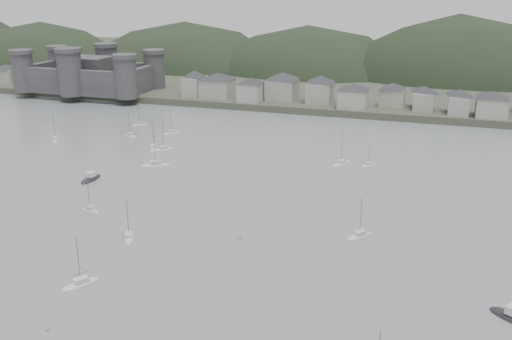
% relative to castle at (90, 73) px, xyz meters
% --- Properties ---
extents(far_shore_land, '(900.00, 250.00, 3.00)m').
position_rel_castle_xyz_m(far_shore_land, '(120.00, 115.20, -9.46)').
color(far_shore_land, '#383D2D').
rests_on(far_shore_land, ground).
extents(forested_ridge, '(851.55, 103.94, 102.57)m').
position_rel_castle_xyz_m(forested_ridge, '(124.83, 89.60, -22.25)').
color(forested_ridge, black).
rests_on(forested_ridge, ground).
extents(castle, '(66.00, 43.00, 20.00)m').
position_rel_castle_xyz_m(castle, '(0.00, 0.00, 0.00)').
color(castle, '#373739').
rests_on(castle, far_shore_land).
extents(waterfront_town, '(451.48, 28.46, 12.92)m').
position_rel_castle_xyz_m(waterfront_town, '(170.59, 3.54, -2.30)').
color(waterfront_town, '#A5A397').
rests_on(waterfront_town, far_shore_land).
extents(sailboat_lead, '(6.03, 7.39, 10.04)m').
position_rel_castle_xyz_m(sailboat_lead, '(35.21, -77.22, -10.78)').
color(sailboat_lead, beige).
rests_on(sailboat_lead, ground).
extents(moored_fleet, '(249.48, 149.16, 13.06)m').
position_rel_castle_xyz_m(moored_fleet, '(104.34, -115.44, -10.79)').
color(moored_fleet, beige).
rests_on(moored_fleet, ground).
extents(motor_launch_far, '(3.20, 8.87, 4.10)m').
position_rel_castle_xyz_m(motor_launch_far, '(71.72, -110.80, -10.68)').
color(motor_launch_far, black).
rests_on(motor_launch_far, ground).
extents(mooring_buoys, '(178.22, 139.48, 0.70)m').
position_rel_castle_xyz_m(mooring_buoys, '(107.95, -132.41, -10.81)').
color(mooring_buoys, '#D17445').
rests_on(mooring_buoys, ground).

